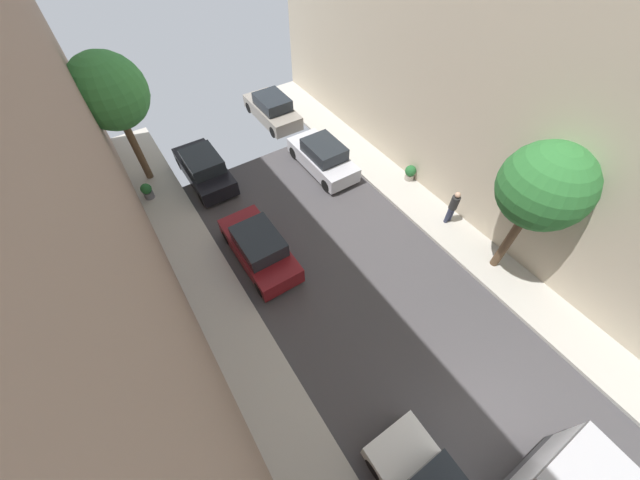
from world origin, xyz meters
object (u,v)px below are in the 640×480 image
Objects in this scene: parked_car_left_4 at (204,169)px; parked_car_right_1 at (323,157)px; parked_car_right_2 at (272,109)px; street_tree_2 at (109,92)px; parked_car_left_3 at (259,248)px; street_tree_1 at (544,187)px; potted_plant_2 at (410,172)px; potted_plant_0 at (147,191)px; pedestrian at (453,206)px.

parked_car_right_1 is at bearing -24.64° from parked_car_left_4.
parked_car_right_2 is (5.40, 2.89, 0.00)m from parked_car_left_4.
parked_car_left_4 is 4.86m from street_tree_2.
parked_car_left_4 is (0.00, 5.93, 0.00)m from parked_car_left_3.
street_tree_1 is 6.96m from potted_plant_2.
street_tree_2 is at bearing 73.61° from potted_plant_0.
street_tree_1 is (2.41, -9.05, 3.63)m from parked_car_right_1.
parked_car_left_4 is 1.00× the size of parked_car_right_1.
parked_car_left_4 is at bearing 90.00° from parked_car_left_3.
potted_plant_2 is at bearing -34.02° from parked_car_left_4.
street_tree_1 reaches higher than potted_plant_0.
potted_plant_0 is at bearing -161.60° from parked_car_right_2.
street_tree_2 is (-7.78, 4.13, 3.90)m from parked_car_right_1.
parked_car_right_2 is (5.40, 8.82, 0.00)m from parked_car_left_3.
street_tree_2 reaches higher than parked_car_right_1.
pedestrian reaches higher than parked_car_left_3.
pedestrian is at bearing -67.87° from parked_car_right_1.
parked_car_right_1 is 0.74× the size of street_tree_1.
potted_plant_0 and potted_plant_2 have the same top height.
street_tree_2 reaches higher than pedestrian.
parked_car_right_2 is 11.97m from pedestrian.
street_tree_2 reaches higher than potted_plant_0.
parked_car_right_2 is at bearing 28.19° from parked_car_left_4.
parked_car_left_4 is 2.83m from potted_plant_0.
street_tree_2 is 7.65× the size of potted_plant_0.
pedestrian reaches higher than potted_plant_0.
parked_car_left_3 is 0.74× the size of street_tree_1.
parked_car_right_1 reaches higher than potted_plant_0.
potted_plant_2 is (10.84, -7.36, -4.05)m from street_tree_2.
parked_car_left_3 is 8.48m from pedestrian.
potted_plant_0 is at bearing 152.51° from potted_plant_2.
street_tree_1 reaches higher than parked_car_right_1.
street_tree_1 is 7.19× the size of potted_plant_2.
parked_car_left_4 is 0.74× the size of street_tree_1.
pedestrian is at bearing 86.74° from street_tree_1.
street_tree_2 is (-10.35, 10.44, 3.55)m from pedestrian.
parked_car_right_2 is 5.31× the size of potted_plant_0.
pedestrian is 14.03m from potted_plant_0.
parked_car_right_1 is at bearing -27.94° from street_tree_2.
street_tree_2 is (-10.20, 13.17, 0.27)m from street_tree_1.
potted_plant_2 is at bearing 1.47° from parked_car_left_3.
parked_car_right_1 is at bearing -17.78° from potted_plant_0.
parked_car_right_2 is at bearing 109.55° from potted_plant_2.
parked_car_left_4 is at bearing 145.98° from potted_plant_2.
potted_plant_2 is at bearing -27.49° from potted_plant_0.
pedestrian is at bearing -98.97° from potted_plant_2.
potted_plant_2 is (0.49, 3.08, -0.51)m from pedestrian.
potted_plant_0 is (-10.63, 11.68, -3.79)m from street_tree_1.
parked_car_left_3 is at bearing -65.12° from potted_plant_0.
street_tree_2 reaches higher than street_tree_1.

